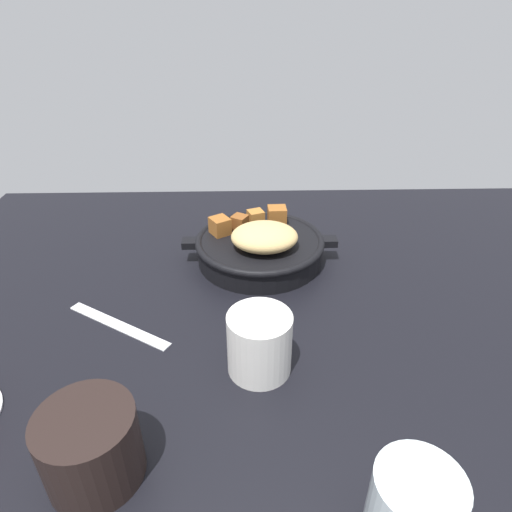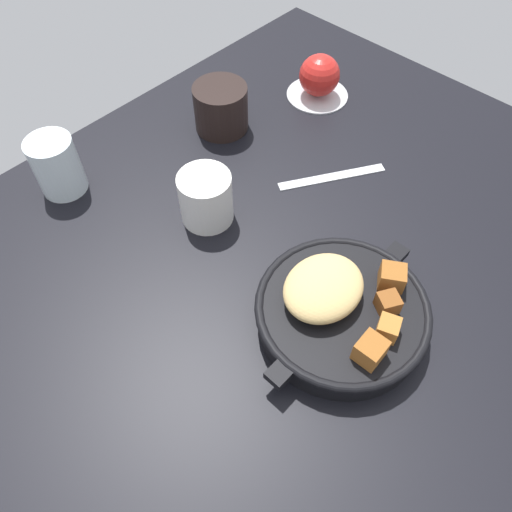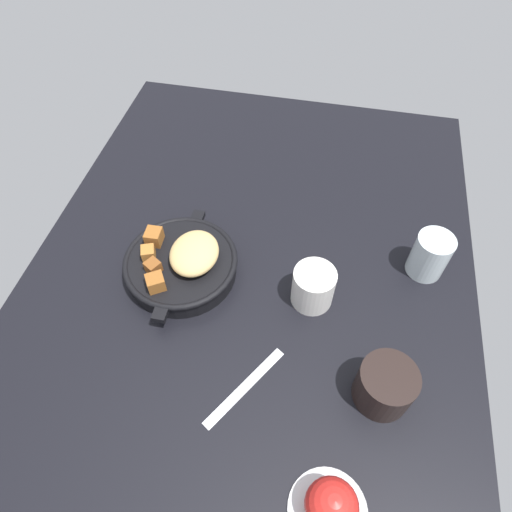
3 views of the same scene
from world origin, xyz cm
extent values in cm
cube|color=black|center=(0.00, 0.00, -1.20)|extent=(118.04, 85.90, 2.40)
cylinder|color=black|center=(2.45, -12.69, 2.02)|extent=(20.78, 20.78, 4.04)
torus|color=black|center=(2.45, -12.69, 3.71)|extent=(21.57, 21.57, 1.20)
cube|color=black|center=(14.05, -12.69, 3.43)|extent=(2.64, 2.40, 1.20)
cube|color=black|center=(-9.15, -12.69, 3.43)|extent=(2.64, 2.40, 1.20)
ellipsoid|color=tan|center=(1.81, -9.90, 5.98)|extent=(10.67, 8.95, 3.89)
cube|color=#A86B2D|center=(2.99, -18.53, 5.24)|extent=(3.25, 3.16, 2.41)
cube|color=brown|center=(5.80, -16.60, 5.23)|extent=(3.33, 3.31, 2.39)
cube|color=#935623|center=(-0.78, -18.72, 5.50)|extent=(3.30, 3.05, 2.93)
cube|color=#935623|center=(9.10, -14.89, 5.46)|extent=(4.05, 4.11, 2.85)
cylinder|color=#B7BABF|center=(37.30, 19.28, 0.30)|extent=(11.23, 11.23, 0.60)
sphere|color=red|center=(37.30, 19.28, 4.22)|extent=(7.25, 7.25, 7.25)
cube|color=silver|center=(22.45, 4.14, 0.18)|extent=(15.71, 10.59, 0.36)
cylinder|color=silver|center=(-7.76, 33.00, 4.54)|extent=(6.92, 6.92, 9.08)
cylinder|color=silver|center=(3.33, 12.49, 3.94)|extent=(7.66, 7.66, 7.88)
cylinder|color=black|center=(19.18, 25.72, 3.87)|extent=(9.06, 9.06, 7.74)
camera|label=1|loc=(4.76, 51.68, 39.57)|focal=31.05mm
camera|label=2|loc=(-27.28, -26.27, 56.25)|focal=35.02mm
camera|label=3|loc=(48.48, 11.44, 71.07)|focal=31.37mm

